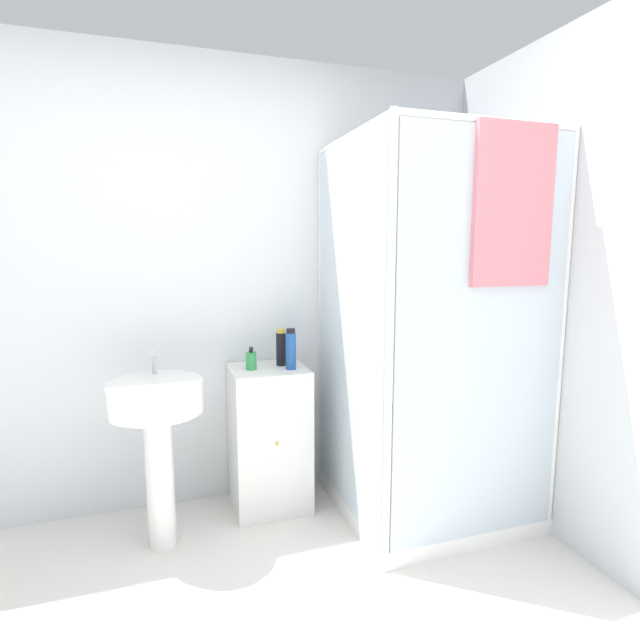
% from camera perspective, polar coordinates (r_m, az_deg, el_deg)
% --- Properties ---
extents(wall_back, '(6.40, 0.06, 2.50)m').
position_cam_1_polar(wall_back, '(2.88, -14.07, 3.73)').
color(wall_back, silver).
rests_on(wall_back, ground_plane).
extents(shower_enclosure, '(0.96, 0.99, 2.03)m').
position_cam_1_polar(shower_enclosure, '(2.79, 11.93, -11.07)').
color(shower_enclosure, white).
rests_on(shower_enclosure, ground_plane).
extents(vanity_cabinet, '(0.41, 0.40, 0.81)m').
position_cam_1_polar(vanity_cabinet, '(2.90, -5.83, -13.21)').
color(vanity_cabinet, silver).
rests_on(vanity_cabinet, ground_plane).
extents(sink, '(0.44, 0.44, 0.97)m').
position_cam_1_polar(sink, '(2.57, -18.13, -10.97)').
color(sink, white).
rests_on(sink, ground_plane).
extents(soap_dispenser, '(0.06, 0.06, 0.13)m').
position_cam_1_polar(soap_dispenser, '(2.74, -7.88, -4.60)').
color(soap_dispenser, green).
rests_on(soap_dispenser, vanity_cabinet).
extents(shampoo_bottle_tall_black, '(0.06, 0.06, 0.21)m').
position_cam_1_polar(shampoo_bottle_tall_black, '(2.81, -4.47, -3.16)').
color(shampoo_bottle_tall_black, black).
rests_on(shampoo_bottle_tall_black, vanity_cabinet).
extents(shampoo_bottle_blue, '(0.06, 0.06, 0.22)m').
position_cam_1_polar(shampoo_bottle_blue, '(2.71, -3.35, -3.39)').
color(shampoo_bottle_blue, '#1E4C93').
rests_on(shampoo_bottle_blue, vanity_cabinet).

